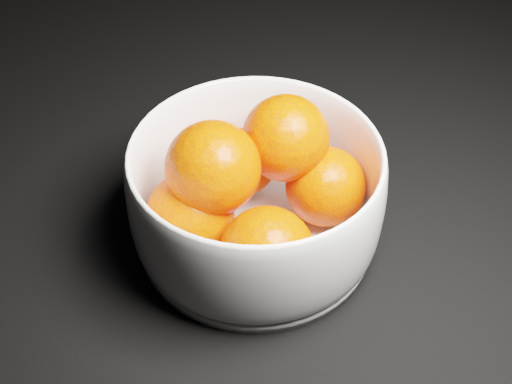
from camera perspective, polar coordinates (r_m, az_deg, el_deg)
The scene contains 3 objects.
ground at distance 0.79m, azimuth -8.48°, elevation 8.66°, with size 3.00×3.00×0.00m, color black.
bowl at distance 0.57m, azimuth 0.00°, elevation -0.36°, with size 0.20×0.20×0.10m.
orange_pile at distance 0.56m, azimuth -0.28°, elevation 0.25°, with size 0.14×0.16×0.11m.
Camera 1 is at (0.47, -0.45, 0.45)m, focal length 50.00 mm.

